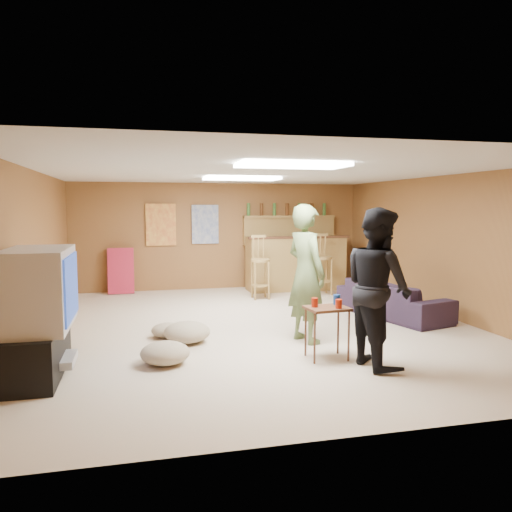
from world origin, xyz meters
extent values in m
plane|color=beige|center=(0.00, 0.00, 0.00)|extent=(7.00, 7.00, 0.00)
cube|color=silver|center=(0.00, 0.00, 2.20)|extent=(6.00, 7.00, 0.02)
cube|color=brown|center=(0.00, 3.50, 1.10)|extent=(6.00, 0.02, 2.20)
cube|color=brown|center=(0.00, -3.50, 1.10)|extent=(6.00, 0.02, 2.20)
cube|color=brown|center=(-3.00, 0.00, 1.10)|extent=(0.02, 7.00, 2.20)
cube|color=brown|center=(3.00, 0.00, 1.10)|extent=(0.02, 7.00, 2.20)
cube|color=black|center=(-2.72, -1.50, 0.25)|extent=(0.55, 1.30, 0.50)
cube|color=#B2B2B7|center=(-2.50, -1.50, 0.15)|extent=(0.35, 0.50, 0.08)
cube|color=#B2B2B7|center=(-2.65, -1.50, 0.90)|extent=(0.60, 1.10, 0.80)
cube|color=navy|center=(-2.34, -1.50, 0.90)|extent=(0.02, 0.95, 0.65)
cube|color=olive|center=(1.50, 2.95, 0.55)|extent=(2.00, 0.60, 1.10)
cube|color=#452616|center=(1.50, 2.70, 1.10)|extent=(2.10, 0.12, 0.05)
cube|color=olive|center=(1.50, 3.40, 1.50)|extent=(2.00, 0.18, 0.05)
cube|color=olive|center=(1.50, 3.42, 1.20)|extent=(2.00, 0.14, 0.60)
cube|color=#BF3F26|center=(-1.20, 3.46, 1.35)|extent=(0.60, 0.03, 0.85)
cube|color=#334C99|center=(-0.30, 3.46, 1.35)|extent=(0.55, 0.03, 0.80)
cube|color=#BC223E|center=(-2.00, 3.30, 0.45)|extent=(0.50, 0.26, 0.91)
cube|color=white|center=(0.00, -1.50, 2.17)|extent=(1.20, 0.60, 0.04)
cube|color=white|center=(0.00, 1.20, 2.17)|extent=(1.20, 0.60, 0.04)
imported|color=#5A6E3F|center=(0.39, -0.88, 0.87)|extent=(0.61, 0.74, 1.75)
imported|color=black|center=(0.83, -1.96, 0.85)|extent=(0.72, 0.88, 1.71)
imported|color=black|center=(2.19, 0.16, 0.28)|extent=(1.20, 2.02, 0.55)
cube|color=#452616|center=(0.38, -1.63, 0.30)|extent=(0.49, 0.41, 0.59)
cylinder|color=#A21F0A|center=(0.25, -1.59, 0.64)|extent=(0.10, 0.10, 0.10)
cylinder|color=#A21F0A|center=(0.48, -1.73, 0.64)|extent=(0.07, 0.07, 0.10)
cylinder|color=navy|center=(0.55, -1.51, 0.65)|extent=(0.11, 0.11, 0.11)
ellipsoid|color=gray|center=(-1.09, -0.58, 0.13)|extent=(0.67, 0.67, 0.26)
ellipsoid|color=gray|center=(-1.32, -0.28, 0.09)|extent=(0.50, 0.50, 0.19)
ellipsoid|color=gray|center=(-1.41, -1.40, 0.12)|extent=(0.70, 0.70, 0.24)
camera|label=1|loc=(-1.68, -6.81, 1.72)|focal=35.00mm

